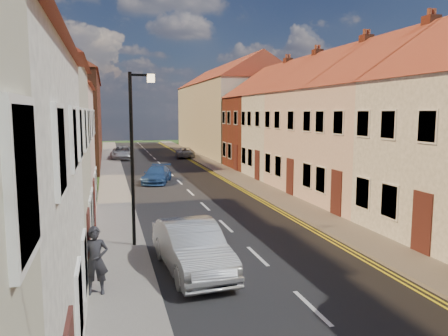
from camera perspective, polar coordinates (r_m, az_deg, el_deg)
road at (r=26.13m, az=-4.41°, el=-3.22°), size 7.00×90.00×0.02m
pavement_left at (r=25.69m, az=-14.12°, el=-3.49°), size 1.80×90.00×0.12m
pavement_right at (r=27.26m, az=4.73°, el=-2.68°), size 1.80×90.00×0.12m
cottage_r_cream_mid at (r=23.42m, az=21.85°, el=6.07°), size 8.30×5.20×9.00m
cottage_r_pink at (r=27.93m, az=15.17°, el=6.44°), size 8.30×6.00×9.00m
cottage_r_white_far at (r=32.71m, az=10.39°, el=6.67°), size 8.30×5.20×9.00m
cottage_r_cream_far at (r=37.66m, az=6.84°, el=6.79°), size 8.30×6.00×9.00m
block_right_far at (r=52.18m, az=0.53°, el=7.87°), size 8.30×24.20×10.50m
block_left_far at (r=45.49m, az=-21.03°, el=7.48°), size 8.30×24.20×10.50m
lamppost at (r=15.33m, az=-11.62°, el=2.54°), size 0.88×0.15×6.00m
car_mid at (r=13.34m, az=-4.23°, el=-10.28°), size 1.95×4.65×1.50m
car_far at (r=29.95m, az=-8.74°, el=-0.86°), size 2.64×4.20×1.13m
car_distant at (r=45.70m, az=-13.11°, el=1.95°), size 2.59×4.96×1.33m
car_distant_b at (r=46.14m, az=-5.12°, el=2.03°), size 2.34×4.24×1.12m
pedestrian_left_b at (r=11.87m, az=-16.42°, el=-11.51°), size 0.67×0.47×1.76m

